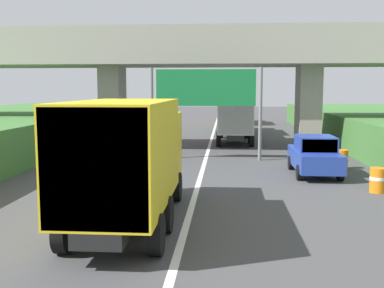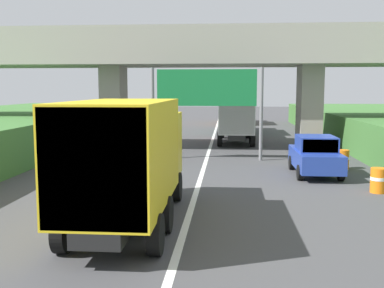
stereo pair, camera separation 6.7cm
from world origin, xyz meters
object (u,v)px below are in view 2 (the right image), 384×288
(construction_barrel_5, at_px, (323,146))
(truck_orange, at_px, (234,106))
(truck_red, at_px, (236,115))
(construction_barrel_3, at_px, (378,180))
(overhead_highway_sign, at_px, (207,93))
(construction_barrel_4, at_px, (343,159))
(car_blue, at_px, (315,155))
(truck_yellow, at_px, (129,156))
(truck_green, at_px, (235,110))

(construction_barrel_5, bearing_deg, truck_orange, 101.90)
(construction_barrel_5, bearing_deg, truck_red, 132.48)
(truck_red, xyz_separation_m, construction_barrel_3, (4.90, -15.21, -1.47))
(truck_orange, distance_m, construction_barrel_3, 33.25)
(construction_barrel_3, relative_size, construction_barrel_5, 1.00)
(overhead_highway_sign, height_order, truck_orange, overhead_highway_sign)
(construction_barrel_4, bearing_deg, car_blue, -134.31)
(truck_yellow, bearing_deg, construction_barrel_4, 49.71)
(truck_orange, distance_m, car_blue, 29.75)
(truck_orange, relative_size, construction_barrel_5, 8.11)
(truck_red, height_order, truck_orange, same)
(truck_green, distance_m, construction_barrel_5, 13.51)
(truck_red, relative_size, construction_barrel_3, 8.11)
(truck_red, bearing_deg, truck_yellow, -99.22)
(truck_red, xyz_separation_m, truck_yellow, (-3.21, -19.78, 0.00))
(truck_green, xyz_separation_m, construction_barrel_4, (4.84, -17.44, -1.47))
(overhead_highway_sign, height_order, construction_barrel_5, overhead_highway_sign)
(truck_red, height_order, construction_barrel_4, truck_red)
(truck_red, relative_size, truck_green, 1.00)
(truck_yellow, distance_m, truck_green, 27.13)
(construction_barrel_4, bearing_deg, truck_yellow, -130.29)
(truck_yellow, bearing_deg, construction_barrel_5, 60.68)
(truck_red, xyz_separation_m, truck_green, (0.00, 7.16, 0.00))
(truck_green, bearing_deg, construction_barrel_5, -68.63)
(truck_yellow, xyz_separation_m, truck_orange, (3.26, 37.43, 0.00))
(truck_red, relative_size, truck_yellow, 1.00)
(construction_barrel_3, xyz_separation_m, construction_barrel_4, (-0.06, 4.93, 0.00))
(truck_green, bearing_deg, truck_orange, 89.75)
(overhead_highway_sign, xyz_separation_m, truck_green, (1.67, 15.11, -1.59))
(truck_yellow, bearing_deg, construction_barrel_3, 29.40)
(truck_orange, xyz_separation_m, construction_barrel_3, (4.85, -32.86, -1.47))
(truck_red, height_order, construction_barrel_3, truck_red)
(truck_yellow, height_order, truck_green, same)
(truck_yellow, distance_m, construction_barrel_4, 12.54)
(truck_yellow, relative_size, construction_barrel_5, 8.11)
(truck_red, relative_size, car_blue, 1.78)
(truck_red, height_order, truck_yellow, same)
(construction_barrel_4, bearing_deg, truck_green, 105.52)
(overhead_highway_sign, distance_m, construction_barrel_4, 7.57)
(car_blue, xyz_separation_m, construction_barrel_3, (1.64, -3.31, -0.40))
(truck_red, bearing_deg, construction_barrel_3, -72.14)
(construction_barrel_4, bearing_deg, construction_barrel_3, -89.34)
(construction_barrel_3, height_order, construction_barrel_5, same)
(construction_barrel_3, distance_m, construction_barrel_4, 4.93)
(truck_red, distance_m, construction_barrel_5, 7.40)
(overhead_highway_sign, distance_m, car_blue, 6.86)
(truck_green, distance_m, construction_barrel_3, 22.94)
(car_blue, bearing_deg, truck_orange, 96.20)
(truck_red, bearing_deg, car_blue, -74.68)
(truck_yellow, height_order, construction_barrel_5, truck_yellow)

